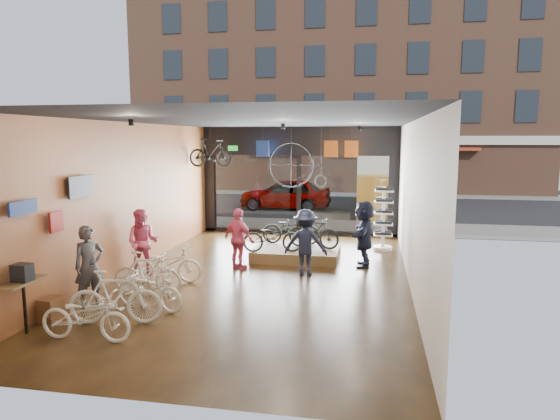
% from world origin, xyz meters
% --- Properties ---
extents(ground_plane, '(7.00, 12.00, 0.04)m').
position_xyz_m(ground_plane, '(0.00, 0.00, -0.02)').
color(ground_plane, black).
rests_on(ground_plane, ground).
extents(ceiling, '(7.00, 12.00, 0.04)m').
position_xyz_m(ceiling, '(0.00, 0.00, 3.82)').
color(ceiling, black).
rests_on(ceiling, ground).
extents(wall_left, '(0.04, 12.00, 3.80)m').
position_xyz_m(wall_left, '(-3.52, 0.00, 1.90)').
color(wall_left, '#AD663A').
rests_on(wall_left, ground).
extents(wall_right, '(0.04, 12.00, 3.80)m').
position_xyz_m(wall_right, '(3.52, 0.00, 1.90)').
color(wall_right, beige).
rests_on(wall_right, ground).
extents(wall_back, '(7.00, 0.04, 3.80)m').
position_xyz_m(wall_back, '(0.00, -6.02, 1.90)').
color(wall_back, beige).
rests_on(wall_back, ground).
extents(storefront, '(7.00, 0.26, 3.80)m').
position_xyz_m(storefront, '(0.00, 6.00, 1.90)').
color(storefront, black).
rests_on(storefront, ground).
extents(exit_sign, '(0.35, 0.06, 0.18)m').
position_xyz_m(exit_sign, '(-2.40, 5.88, 3.05)').
color(exit_sign, '#198C26').
rests_on(exit_sign, storefront).
extents(street_road, '(30.00, 18.00, 0.02)m').
position_xyz_m(street_road, '(0.00, 15.00, -0.01)').
color(street_road, black).
rests_on(street_road, ground).
extents(sidewalk_near, '(30.00, 2.40, 0.12)m').
position_xyz_m(sidewalk_near, '(0.00, 7.20, 0.06)').
color(sidewalk_near, slate).
rests_on(sidewalk_near, ground).
extents(sidewalk_far, '(30.00, 2.00, 0.12)m').
position_xyz_m(sidewalk_far, '(0.00, 19.00, 0.06)').
color(sidewalk_far, slate).
rests_on(sidewalk_far, ground).
extents(opposite_building, '(26.00, 5.00, 14.00)m').
position_xyz_m(opposite_building, '(0.00, 21.50, 7.00)').
color(opposite_building, brown).
rests_on(opposite_building, ground).
extents(street_car, '(4.39, 1.77, 1.49)m').
position_xyz_m(street_car, '(-1.55, 12.00, 0.75)').
color(street_car, gray).
rests_on(street_car, street_road).
extents(box_truck, '(2.32, 6.97, 2.74)m').
position_xyz_m(box_truck, '(3.10, 11.00, 1.37)').
color(box_truck, silver).
rests_on(box_truck, street_road).
extents(floor_bike_0, '(1.62, 0.59, 0.84)m').
position_xyz_m(floor_bike_0, '(-2.10, -4.32, 0.42)').
color(floor_bike_0, beige).
rests_on(floor_bike_0, ground_plane).
extents(floor_bike_1, '(1.77, 0.83, 1.02)m').
position_xyz_m(floor_bike_1, '(-1.98, -3.54, 0.51)').
color(floor_bike_1, beige).
rests_on(floor_bike_1, ground_plane).
extents(floor_bike_2, '(1.67, 0.91, 0.83)m').
position_xyz_m(floor_bike_2, '(-1.72, -2.68, 0.41)').
color(floor_bike_2, beige).
rests_on(floor_bike_2, ground_plane).
extents(floor_bike_3, '(1.61, 0.48, 0.96)m').
position_xyz_m(floor_bike_3, '(-2.19, -1.78, 0.48)').
color(floor_bike_3, beige).
rests_on(floor_bike_3, ground_plane).
extents(floor_bike_4, '(1.77, 0.85, 0.89)m').
position_xyz_m(floor_bike_4, '(-2.16, -0.85, 0.45)').
color(floor_bike_4, beige).
rests_on(floor_bike_4, ground_plane).
extents(display_platform, '(2.40, 1.80, 0.30)m').
position_xyz_m(display_platform, '(0.51, 2.15, 0.15)').
color(display_platform, brown).
rests_on(display_platform, ground_plane).
extents(display_bike_left, '(1.71, 0.90, 0.86)m').
position_xyz_m(display_bike_left, '(-0.06, 1.53, 0.73)').
color(display_bike_left, black).
rests_on(display_bike_left, display_platform).
extents(display_bike_mid, '(1.57, 0.77, 0.91)m').
position_xyz_m(display_bike_mid, '(0.99, 2.20, 0.75)').
color(display_bike_mid, black).
rests_on(display_bike_mid, display_platform).
extents(display_bike_right, '(1.72, 0.62, 0.90)m').
position_xyz_m(display_bike_right, '(0.26, 2.66, 0.75)').
color(display_bike_right, black).
rests_on(display_bike_right, display_platform).
extents(customer_0, '(0.70, 0.72, 1.66)m').
position_xyz_m(customer_0, '(-3.00, -2.69, 0.83)').
color(customer_0, '#3F3F44').
rests_on(customer_0, ground_plane).
extents(customer_1, '(0.89, 0.74, 1.66)m').
position_xyz_m(customer_1, '(-3.00, -0.30, 0.83)').
color(customer_1, '#CC4C72').
rests_on(customer_1, ground_plane).
extents(customer_2, '(1.01, 0.80, 1.61)m').
position_xyz_m(customer_2, '(-0.80, 0.69, 0.80)').
color(customer_2, '#CC4C72').
rests_on(customer_2, ground_plane).
extents(customer_3, '(1.09, 0.65, 1.66)m').
position_xyz_m(customer_3, '(1.00, 0.39, 0.83)').
color(customer_3, '#161C33').
rests_on(customer_3, ground_plane).
extents(customer_5, '(0.59, 1.66, 1.77)m').
position_xyz_m(customer_5, '(2.41, 1.58, 0.89)').
color(customer_5, '#161C33').
rests_on(customer_5, ground_plane).
extents(sunglasses_rack, '(0.63, 0.54, 1.95)m').
position_xyz_m(sunglasses_rack, '(2.95, 3.73, 0.98)').
color(sunglasses_rack, white).
rests_on(sunglasses_rack, ground_plane).
extents(wall_merch, '(0.40, 2.40, 2.60)m').
position_xyz_m(wall_merch, '(-3.38, -3.50, 1.30)').
color(wall_merch, navy).
rests_on(wall_merch, wall_left).
extents(penny_farthing, '(1.84, 0.06, 1.48)m').
position_xyz_m(penny_farthing, '(0.28, 4.38, 2.50)').
color(penny_farthing, black).
rests_on(penny_farthing, ceiling).
extents(hung_bike, '(1.63, 0.69, 0.95)m').
position_xyz_m(hung_bike, '(-2.69, 4.20, 2.93)').
color(hung_bike, black).
rests_on(hung_bike, ceiling).
extents(jersey_left, '(0.45, 0.03, 0.55)m').
position_xyz_m(jersey_left, '(-1.15, 5.20, 3.05)').
color(jersey_left, '#1E3F99').
rests_on(jersey_left, ceiling).
extents(jersey_mid, '(0.45, 0.03, 0.55)m').
position_xyz_m(jersey_mid, '(1.19, 5.20, 3.05)').
color(jersey_mid, '#CC5919').
rests_on(jersey_mid, ceiling).
extents(jersey_right, '(0.45, 0.03, 0.55)m').
position_xyz_m(jersey_right, '(1.87, 5.20, 3.05)').
color(jersey_right, '#CC5919').
rests_on(jersey_right, ceiling).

